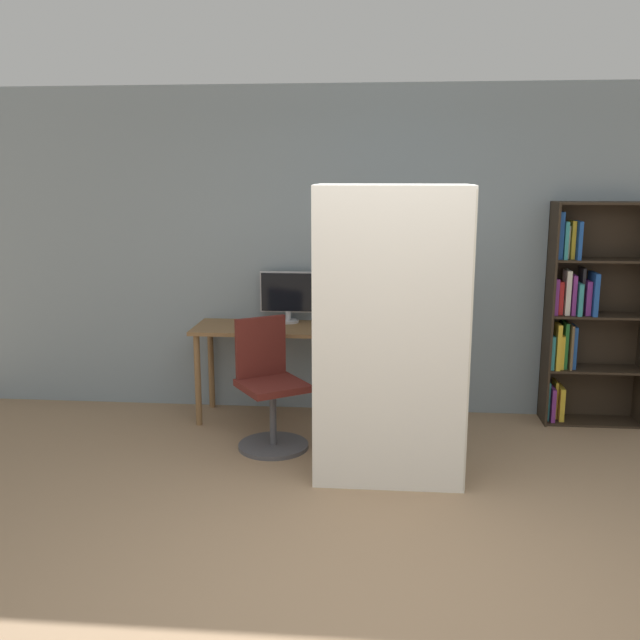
{
  "coord_description": "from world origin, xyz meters",
  "views": [
    {
      "loc": [
        -0.04,
        -2.98,
        2.0
      ],
      "look_at": [
        -0.46,
        1.59,
        1.05
      ],
      "focal_mm": 40.0,
      "sensor_mm": 36.0,
      "label": 1
    }
  ],
  "objects_px": {
    "office_chair": "(270,395)",
    "monitor": "(288,295)",
    "mattress_far": "(391,330)",
    "mattress_near": "(391,341)",
    "bookshelf": "(584,314)"
  },
  "relations": [
    {
      "from": "mattress_far",
      "to": "mattress_near",
      "type": "bearing_deg",
      "value": -90.0
    },
    {
      "from": "monitor",
      "to": "mattress_far",
      "type": "height_order",
      "value": "mattress_far"
    },
    {
      "from": "monitor",
      "to": "mattress_near",
      "type": "bearing_deg",
      "value": -58.78
    },
    {
      "from": "bookshelf",
      "to": "mattress_far",
      "type": "xyz_separation_m",
      "value": [
        -1.55,
        -1.06,
        0.07
      ]
    },
    {
      "from": "mattress_far",
      "to": "monitor",
      "type": "bearing_deg",
      "value": 128.12
    },
    {
      "from": "bookshelf",
      "to": "mattress_near",
      "type": "xyz_separation_m",
      "value": [
        -1.55,
        -1.38,
        0.07
      ]
    },
    {
      "from": "monitor",
      "to": "mattress_near",
      "type": "xyz_separation_m",
      "value": [
        0.84,
        -1.39,
        -0.04
      ]
    },
    {
      "from": "office_chair",
      "to": "monitor",
      "type": "bearing_deg",
      "value": 87.4
    },
    {
      "from": "office_chair",
      "to": "mattress_far",
      "type": "height_order",
      "value": "mattress_far"
    },
    {
      "from": "office_chair",
      "to": "mattress_near",
      "type": "bearing_deg",
      "value": -34.38
    },
    {
      "from": "monitor",
      "to": "mattress_far",
      "type": "bearing_deg",
      "value": -51.88
    },
    {
      "from": "bookshelf",
      "to": "mattress_far",
      "type": "relative_size",
      "value": 0.92
    },
    {
      "from": "office_chair",
      "to": "mattress_near",
      "type": "distance_m",
      "value": 1.21
    },
    {
      "from": "office_chair",
      "to": "mattress_near",
      "type": "xyz_separation_m",
      "value": [
        0.88,
        -0.6,
        0.57
      ]
    },
    {
      "from": "monitor",
      "to": "office_chair",
      "type": "bearing_deg",
      "value": -92.6
    }
  ]
}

